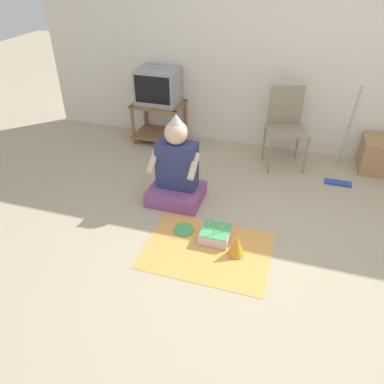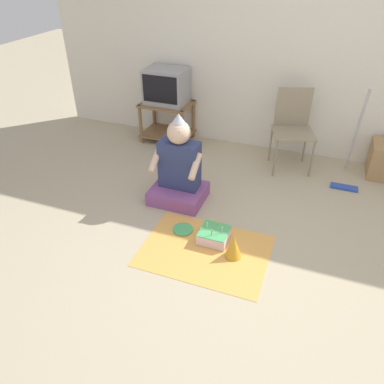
% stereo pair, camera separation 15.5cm
% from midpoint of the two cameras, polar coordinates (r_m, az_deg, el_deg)
% --- Properties ---
extents(ground_plane, '(16.00, 16.00, 0.00)m').
position_cam_midpoint_polar(ground_plane, '(3.20, 8.35, -10.31)').
color(ground_plane, tan).
extents(wall_back, '(6.40, 0.06, 2.55)m').
position_cam_midpoint_polar(wall_back, '(4.59, 14.92, 20.94)').
color(wall_back, silver).
rests_on(wall_back, ground_plane).
extents(tv_stand, '(0.64, 0.46, 0.51)m').
position_cam_midpoint_polar(tv_stand, '(4.98, -5.89, 11.05)').
color(tv_stand, olive).
rests_on(tv_stand, ground_plane).
extents(tv, '(0.51, 0.40, 0.43)m').
position_cam_midpoint_polar(tv, '(4.84, -6.14, 15.69)').
color(tv, '#99999E').
rests_on(tv, tv_stand).
extents(folding_chair, '(0.55, 0.52, 0.90)m').
position_cam_midpoint_polar(folding_chair, '(4.42, 13.15, 10.39)').
color(folding_chair, gray).
rests_on(folding_chair, ground_plane).
extents(cardboard_box_stack, '(0.46, 0.41, 0.38)m').
position_cam_midpoint_polar(cardboard_box_stack, '(4.75, 26.15, 4.98)').
color(cardboard_box_stack, '#A87F51').
rests_on(cardboard_box_stack, ground_plane).
extents(dust_mop, '(0.28, 0.49, 1.10)m').
position_cam_midpoint_polar(dust_mop, '(4.34, 21.17, 5.42)').
color(dust_mop, '#2D4CB2').
rests_on(dust_mop, ground_plane).
extents(person_seated, '(0.53, 0.45, 0.92)m').
position_cam_midpoint_polar(person_seated, '(3.71, -3.57, 3.06)').
color(person_seated, '#8C4C8C').
rests_on(person_seated, ground_plane).
extents(party_cloth, '(1.07, 0.79, 0.01)m').
position_cam_midpoint_polar(party_cloth, '(3.25, 1.02, -8.83)').
color(party_cloth, '#EFA84C').
rests_on(party_cloth, ground_plane).
extents(birthday_cake, '(0.25, 0.25, 0.17)m').
position_cam_midpoint_polar(birthday_cake, '(3.33, 2.28, -6.44)').
color(birthday_cake, silver).
rests_on(birthday_cake, party_cloth).
extents(party_hat_blue, '(0.14, 0.14, 0.20)m').
position_cam_midpoint_polar(party_hat_blue, '(3.16, 5.37, -8.09)').
color(party_hat_blue, gold).
rests_on(party_hat_blue, party_cloth).
extents(paper_plate, '(0.19, 0.19, 0.01)m').
position_cam_midpoint_polar(paper_plate, '(3.45, -2.59, -5.76)').
color(paper_plate, '#4CB266').
rests_on(paper_plate, party_cloth).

